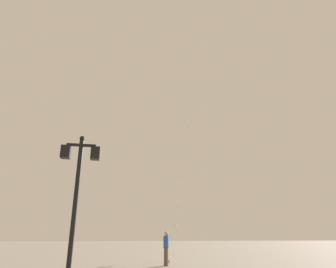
% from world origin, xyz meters
% --- Properties ---
extents(ground_plane, '(160.00, 160.00, 0.00)m').
position_xyz_m(ground_plane, '(0.00, 20.00, 0.00)').
color(ground_plane, gray).
extents(twin_lantern_lamp_post, '(1.19, 0.28, 4.51)m').
position_xyz_m(twin_lantern_lamp_post, '(-2.49, 8.27, 3.13)').
color(twin_lantern_lamp_post, black).
rests_on(twin_lantern_lamp_post, ground_plane).
extents(kite_train, '(8.11, 21.96, 20.51)m').
position_xyz_m(kite_train, '(6.05, 28.10, 10.57)').
color(kite_train, brown).
rests_on(kite_train, ground_plane).
extents(kite_flyer, '(0.36, 0.63, 1.71)m').
position_xyz_m(kite_flyer, '(1.56, 15.28, 0.90)').
color(kite_flyer, brown).
rests_on(kite_flyer, ground_plane).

